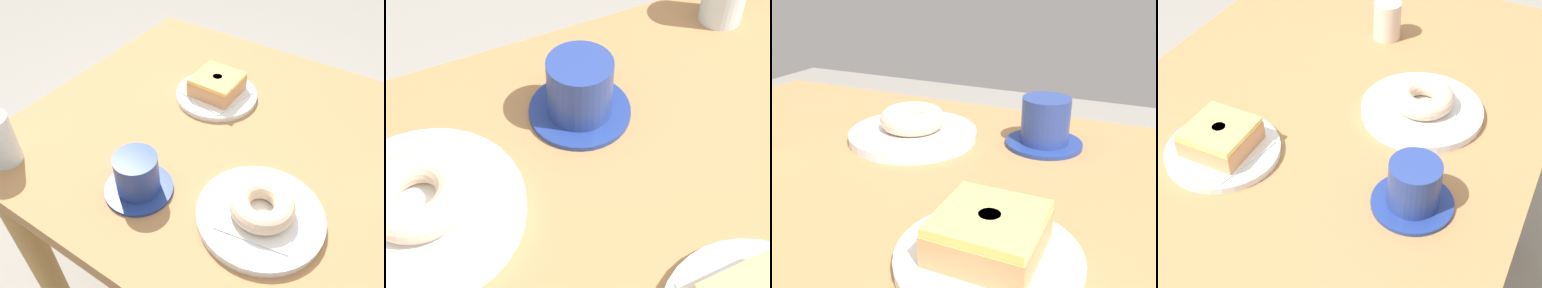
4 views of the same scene
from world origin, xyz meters
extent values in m
cube|color=#A47446|center=(0.00, 0.00, 0.71)|extent=(1.08, 0.77, 0.04)
cylinder|color=#A47A42|center=(0.45, -0.34, 0.35)|extent=(0.07, 0.07, 0.69)
cylinder|color=#A47A42|center=(0.45, 0.34, 0.35)|extent=(0.07, 0.07, 0.69)
cylinder|color=white|center=(0.05, -0.16, 0.74)|extent=(0.22, 0.22, 0.02)
cube|color=white|center=(0.05, -0.16, 0.75)|extent=(0.14, 0.14, 0.00)
torus|color=beige|center=(0.05, -0.16, 0.76)|extent=(0.11, 0.11, 0.04)
cylinder|color=white|center=(-0.19, 0.10, 0.73)|extent=(0.19, 0.19, 0.01)
cube|color=white|center=(-0.19, 0.10, 0.74)|extent=(0.15, 0.15, 0.00)
cube|color=tan|center=(-0.19, 0.10, 0.76)|extent=(0.10, 0.10, 0.03)
cube|color=#FECD63|center=(-0.19, 0.10, 0.78)|extent=(0.10, 0.10, 0.01)
cylinder|color=tan|center=(-0.19, 0.10, 0.78)|extent=(0.02, 0.02, 0.00)
cylinder|color=navy|center=(-0.16, -0.22, 0.73)|extent=(0.13, 0.13, 0.01)
cylinder|color=navy|center=(-0.16, -0.22, 0.77)|extent=(0.08, 0.08, 0.08)
cylinder|color=black|center=(-0.16, -0.22, 0.81)|extent=(0.07, 0.07, 0.00)
cylinder|color=beige|center=(0.27, 0.00, 0.77)|extent=(0.06, 0.06, 0.08)
camera|label=1|loc=(0.17, -0.55, 1.28)|focal=35.90mm
camera|label=2|loc=(0.03, 0.19, 1.22)|focal=50.31mm
camera|label=3|loc=(-0.32, 0.43, 1.01)|focal=40.13mm
camera|label=4|loc=(-0.73, -0.39, 1.37)|focal=53.17mm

